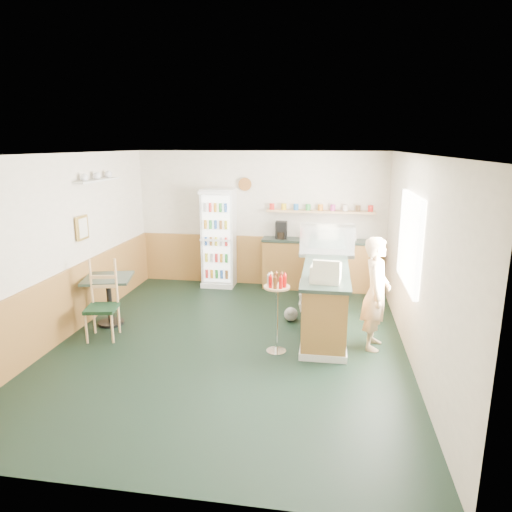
% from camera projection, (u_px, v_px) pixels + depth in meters
% --- Properties ---
extents(ground, '(6.00, 6.00, 0.00)m').
position_uv_depth(ground, '(230.00, 343.00, 6.66)').
color(ground, black).
rests_on(ground, ground).
extents(room_envelope, '(5.04, 6.02, 2.72)m').
position_uv_depth(room_envelope, '(224.00, 231.00, 7.03)').
color(room_envelope, beige).
rests_on(room_envelope, ground).
extents(service_counter, '(0.68, 3.01, 1.01)m').
position_uv_depth(service_counter, '(325.00, 294.00, 7.37)').
color(service_counter, olive).
rests_on(service_counter, ground).
extents(back_counter, '(2.24, 0.42, 1.69)m').
position_uv_depth(back_counter, '(318.00, 262.00, 9.03)').
color(back_counter, olive).
rests_on(back_counter, ground).
extents(drinks_fridge, '(0.65, 0.54, 1.97)m').
position_uv_depth(drinks_fridge, '(219.00, 238.00, 9.18)').
color(drinks_fridge, white).
rests_on(drinks_fridge, ground).
extents(display_case, '(0.91, 0.47, 0.52)m').
position_uv_depth(display_case, '(327.00, 240.00, 7.61)').
color(display_case, silver).
rests_on(display_case, service_counter).
extents(cash_register, '(0.43, 0.45, 0.23)m').
position_uv_depth(cash_register, '(326.00, 273.00, 6.19)').
color(cash_register, '#EEE3C5').
rests_on(cash_register, service_counter).
extents(shopkeeper, '(0.47, 0.59, 1.61)m').
position_uv_depth(shopkeeper, '(376.00, 293.00, 6.35)').
color(shopkeeper, tan).
rests_on(shopkeeper, ground).
extents(condiment_stand, '(0.36, 0.36, 1.12)m').
position_uv_depth(condiment_stand, '(277.00, 300.00, 6.20)').
color(condiment_stand, silver).
rests_on(condiment_stand, ground).
extents(newspaper_rack, '(0.09, 0.40, 0.48)m').
position_uv_depth(newspaper_rack, '(302.00, 295.00, 7.29)').
color(newspaper_rack, black).
rests_on(newspaper_rack, ground).
extents(cafe_table, '(0.87, 0.87, 0.79)m').
position_uv_depth(cafe_table, '(109.00, 291.00, 7.24)').
color(cafe_table, black).
rests_on(cafe_table, ground).
extents(cafe_chair, '(0.51, 0.51, 1.17)m').
position_uv_depth(cafe_chair, '(104.00, 297.00, 6.79)').
color(cafe_chair, black).
rests_on(cafe_chair, ground).
extents(dog_doorstop, '(0.23, 0.29, 0.27)m').
position_uv_depth(dog_doorstop, '(291.00, 314.00, 7.45)').
color(dog_doorstop, gray).
rests_on(dog_doorstop, ground).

